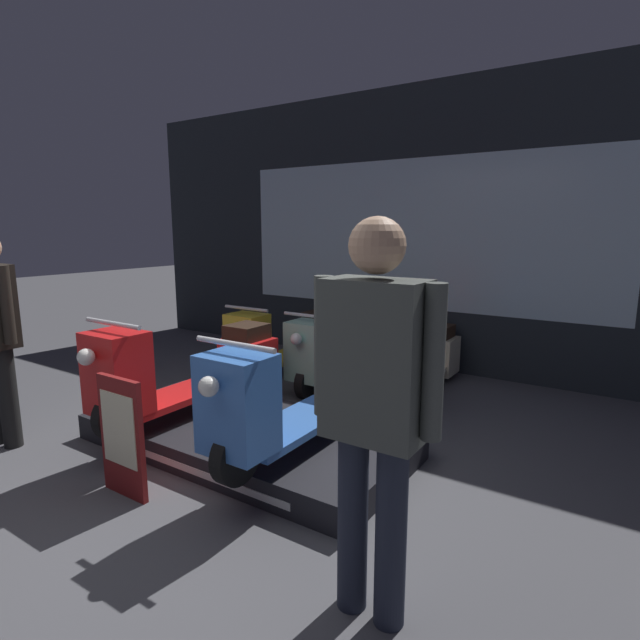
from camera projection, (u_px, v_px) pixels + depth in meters
name	position (u px, v px, depth m)	size (l,w,h in m)	color
ground_plane	(148.00, 513.00, 2.90)	(30.00, 30.00, 0.00)	#4C4C51
shop_wall_back	(415.00, 231.00, 5.75)	(8.18, 0.09, 3.20)	#23282D
display_platform	(246.00, 436.00, 3.74)	(2.43, 1.18, 0.19)	black
scooter_display_left	(192.00, 369.00, 3.96)	(0.56, 1.79, 0.83)	black
scooter_display_right	(305.00, 394.00, 3.37)	(0.56, 1.79, 0.83)	black
scooter_backrow_0	(286.00, 341.00, 5.75)	(0.56, 1.79, 0.83)	black
scooter_backrow_1	(345.00, 350.00, 5.33)	(0.56, 1.79, 0.83)	black
scooter_backrow_2	(413.00, 361.00, 4.91)	(0.56, 1.79, 0.83)	black
person_right_browsing	(374.00, 396.00, 1.97)	(0.56, 0.22, 1.68)	#232838
price_sign_board	(122.00, 437.00, 3.03)	(0.38, 0.04, 0.76)	maroon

